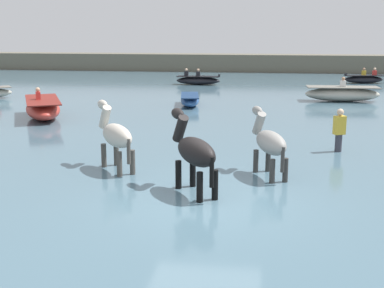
# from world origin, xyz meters

# --- Properties ---
(ground_plane) EXTENTS (120.00, 120.00, 0.00)m
(ground_plane) POSITION_xyz_m (0.00, 0.00, 0.00)
(ground_plane) COLOR #756B56
(water_surface) EXTENTS (90.00, 90.00, 0.37)m
(water_surface) POSITION_xyz_m (0.00, 10.00, 0.18)
(water_surface) COLOR #476675
(water_surface) RESTS_ON ground
(horse_lead_black) EXTENTS (1.39, 1.80, 2.12)m
(horse_lead_black) POSITION_xyz_m (-0.26, 0.42, 1.26)
(horse_lead_black) COLOR black
(horse_lead_black) RESTS_ON ground
(horse_trailing_pinto) EXTENTS (1.46, 1.67, 2.06)m
(horse_trailing_pinto) POSITION_xyz_m (-2.47, 2.00, 1.22)
(horse_trailing_pinto) COLOR beige
(horse_trailing_pinto) RESTS_ON ground
(horse_flank_grey) EXTENTS (1.04, 1.78, 1.98)m
(horse_flank_grey) POSITION_xyz_m (1.35, 1.97, 1.17)
(horse_flank_grey) COLOR gray
(horse_flank_grey) RESTS_ON ground
(boat_near_port) EXTENTS (1.22, 2.67, 0.50)m
(boat_near_port) POSITION_xyz_m (-2.27, 13.33, 0.62)
(boat_near_port) COLOR #28518E
(boat_near_port) RESTS_ON water_surface
(boat_mid_channel) EXTENTS (2.80, 0.94, 1.02)m
(boat_mid_channel) POSITION_xyz_m (-3.09, 22.50, 0.65)
(boat_mid_channel) COLOR black
(boat_mid_channel) RESTS_ON water_surface
(boat_far_offshore) EXTENTS (2.66, 1.28, 1.00)m
(boat_far_offshore) POSITION_xyz_m (7.59, 24.96, 0.64)
(boat_far_offshore) COLOR black
(boat_far_offshore) RESTS_ON water_surface
(boat_distant_east) EXTENTS (3.64, 1.37, 1.20)m
(boat_distant_east) POSITION_xyz_m (4.97, 15.87, 0.73)
(boat_distant_east) COLOR #B2AD9E
(boat_distant_east) RESTS_ON water_surface
(boat_mid_outer) EXTENTS (2.81, 3.86, 1.24)m
(boat_mid_outer) POSITION_xyz_m (-7.60, 9.13, 0.75)
(boat_mid_outer) COLOR #BC382D
(boat_mid_outer) RESTS_ON water_surface
(person_onlooker_right) EXTENTS (0.37, 0.31, 1.63)m
(person_onlooker_right) POSITION_xyz_m (3.37, 4.86, 0.87)
(person_onlooker_right) COLOR #383842
(person_onlooker_right) RESTS_ON ground
(far_shoreline) EXTENTS (80.00, 2.40, 1.79)m
(far_shoreline) POSITION_xyz_m (0.00, 33.47, 0.89)
(far_shoreline) COLOR #605B4C
(far_shoreline) RESTS_ON ground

